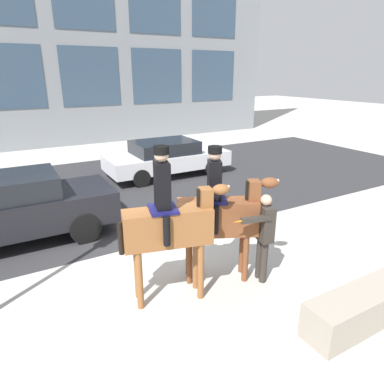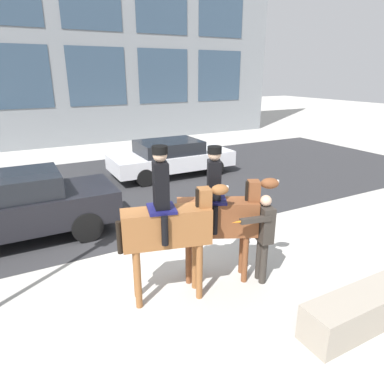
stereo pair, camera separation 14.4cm
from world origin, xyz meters
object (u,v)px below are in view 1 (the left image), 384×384
object	(u,v)px
mounted_horse_companion	(220,213)
planter_ledge	(361,308)
pedestrian_bystander	(263,232)
mounted_horse_lead	(170,223)
street_car_far_lane	(167,157)
street_car_near_lane	(11,208)

from	to	relation	value
mounted_horse_companion	planter_ledge	size ratio (longest dim) A/B	1.24
planter_ledge	pedestrian_bystander	bearing A→B (deg)	107.85
mounted_horse_lead	mounted_horse_companion	size ratio (longest dim) A/B	1.05
mounted_horse_lead	mounted_horse_companion	bearing A→B (deg)	20.51
mounted_horse_lead	pedestrian_bystander	xyz separation A→B (m)	(1.69, -0.35, -0.41)
mounted_horse_companion	pedestrian_bystander	distance (m)	0.85
mounted_horse_lead	street_car_far_lane	distance (m)	7.59
planter_ledge	mounted_horse_lead	bearing A→B (deg)	137.58
planter_ledge	street_car_near_lane	bearing A→B (deg)	128.17
mounted_horse_companion	street_car_near_lane	size ratio (longest dim) A/B	0.57
planter_ledge	mounted_horse_companion	bearing A→B (deg)	118.77
pedestrian_bystander	planter_ledge	distance (m)	1.91
mounted_horse_lead	planter_ledge	size ratio (longest dim) A/B	1.31
street_car_near_lane	planter_ledge	xyz separation A→B (m)	(4.43, -5.64, -0.55)
mounted_horse_lead	planter_ledge	xyz separation A→B (m)	(2.23, -2.04, -1.11)
pedestrian_bystander	street_car_near_lane	distance (m)	5.54
street_car_near_lane	street_car_far_lane	xyz separation A→B (m)	(5.39, 3.26, -0.14)
mounted_horse_lead	mounted_horse_companion	distance (m)	1.06
mounted_horse_companion	mounted_horse_lead	bearing A→B (deg)	-147.87
mounted_horse_lead	street_car_far_lane	xyz separation A→B (m)	(3.19, 6.86, -0.70)
mounted_horse_lead	street_car_near_lane	world-z (taller)	mounted_horse_lead
mounted_horse_companion	planter_ledge	xyz separation A→B (m)	(1.19, -2.16, -1.03)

